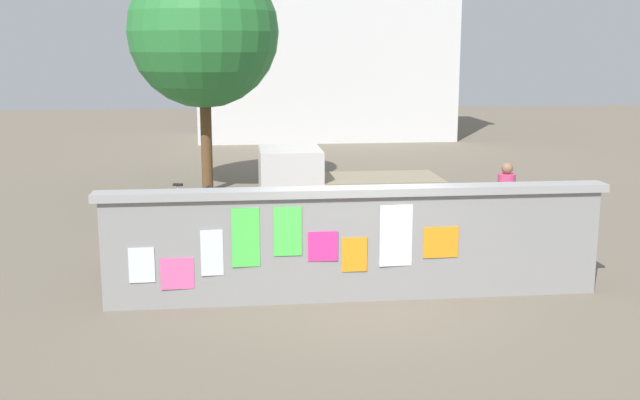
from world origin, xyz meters
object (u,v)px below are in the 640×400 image
at_px(bicycle_near, 186,211).
at_px(tree_roadside, 203,32).
at_px(motorcycle, 169,248).
at_px(auto_rickshaw_truck, 340,195).
at_px(person_walking, 506,195).

height_order(bicycle_near, tree_roadside, tree_roadside).
bearing_deg(motorcycle, auto_rickshaw_truck, 33.62).
bearing_deg(bicycle_near, auto_rickshaw_truck, -22.52).
height_order(motorcycle, person_walking, person_walking).
bearing_deg(person_walking, tree_roadside, 133.08).
relative_size(person_walking, tree_roadside, 0.26).
distance_m(motorcycle, person_walking, 6.51).
relative_size(motorcycle, bicycle_near, 1.14).
xyz_separation_m(motorcycle, bicycle_near, (0.08, 3.44, -0.10)).
height_order(motorcycle, bicycle_near, bicycle_near).
relative_size(motorcycle, person_walking, 1.17).
bearing_deg(bicycle_near, motorcycle, -91.30).
xyz_separation_m(auto_rickshaw_truck, bicycle_near, (-3.14, 1.30, -0.54)).
relative_size(auto_rickshaw_truck, bicycle_near, 2.16).
bearing_deg(person_walking, auto_rickshaw_truck, 164.91).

